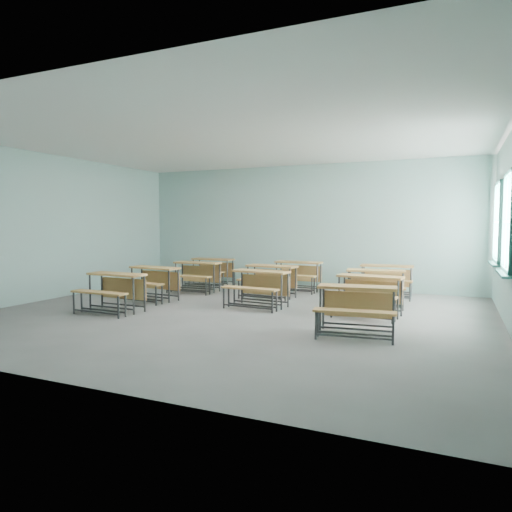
# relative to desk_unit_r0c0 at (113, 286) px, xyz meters

# --- Properties ---
(room) EXTENTS (9.04, 8.04, 3.24)m
(room) POSITION_rel_desk_unit_r0c0_xyz_m (2.28, 0.75, 1.11)
(room) COLOR gray
(room) RESTS_ON ground
(desk_unit_r0c0) EXTENTS (1.19, 0.82, 0.73)m
(desk_unit_r0c0) POSITION_rel_desk_unit_r0c0_xyz_m (0.00, 0.00, 0.00)
(desk_unit_r0c0) COLOR #B07C3F
(desk_unit_r0c0) RESTS_ON ground
(desk_unit_r0c2) EXTENTS (1.25, 0.91, 0.73)m
(desk_unit_r0c2) POSITION_rel_desk_unit_r0c0_xyz_m (4.58, 0.05, 0.00)
(desk_unit_r0c2) COLOR #B07C3F
(desk_unit_r0c2) RESTS_ON ground
(desk_unit_r1c0) EXTENTS (1.24, 0.90, 0.73)m
(desk_unit_r1c0) POSITION_rel_desk_unit_r0c0_xyz_m (-0.13, 1.37, 0.00)
(desk_unit_r1c0) COLOR #B07C3F
(desk_unit_r1c0) RESTS_ON ground
(desk_unit_r1c1) EXTENTS (1.22, 0.87, 0.73)m
(desk_unit_r1c1) POSITION_rel_desk_unit_r0c0_xyz_m (2.31, 1.58, 0.00)
(desk_unit_r1c1) COLOR #B07C3F
(desk_unit_r1c1) RESTS_ON ground
(desk_unit_r1c2) EXTENTS (1.23, 0.89, 0.73)m
(desk_unit_r1c2) POSITION_rel_desk_unit_r0c0_xyz_m (4.49, 1.55, 0.00)
(desk_unit_r1c2) COLOR #B07C3F
(desk_unit_r1c2) RESTS_ON ground
(desk_unit_r2c0) EXTENTS (1.18, 0.81, 0.73)m
(desk_unit_r2c0) POSITION_rel_desk_unit_r0c0_xyz_m (0.07, 2.86, 0.00)
(desk_unit_r2c0) COLOR #B07C3F
(desk_unit_r2c0) RESTS_ON ground
(desk_unit_r2c1) EXTENTS (1.24, 0.90, 0.73)m
(desk_unit_r2c1) POSITION_rel_desk_unit_r0c0_xyz_m (2.08, 2.75, 0.00)
(desk_unit_r2c1) COLOR #B07C3F
(desk_unit_r2c1) RESTS_ON ground
(desk_unit_r2c2) EXTENTS (1.25, 0.92, 0.73)m
(desk_unit_r2c2) POSITION_rel_desk_unit_r0c0_xyz_m (4.44, 2.68, 0.00)
(desk_unit_r2c2) COLOR #B07C3F
(desk_unit_r2c2) RESTS_ON ground
(desk_unit_r3c0) EXTENTS (1.19, 0.82, 0.73)m
(desk_unit_r3c0) POSITION_rel_desk_unit_r0c0_xyz_m (-0.14, 4.02, 0.00)
(desk_unit_r3c0) COLOR #B07C3F
(desk_unit_r3c0) RESTS_ON ground
(desk_unit_r3c1) EXTENTS (1.18, 0.80, 0.73)m
(desk_unit_r3c1) POSITION_rel_desk_unit_r0c0_xyz_m (2.31, 4.02, 0.00)
(desk_unit_r3c1) COLOR #B07C3F
(desk_unit_r3c1) RESTS_ON ground
(desk_unit_r3c2) EXTENTS (1.20, 0.84, 0.73)m
(desk_unit_r3c2) POSITION_rel_desk_unit_r0c0_xyz_m (4.48, 3.89, 0.00)
(desk_unit_r3c2) COLOR #B07C3F
(desk_unit_r3c2) RESTS_ON ground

